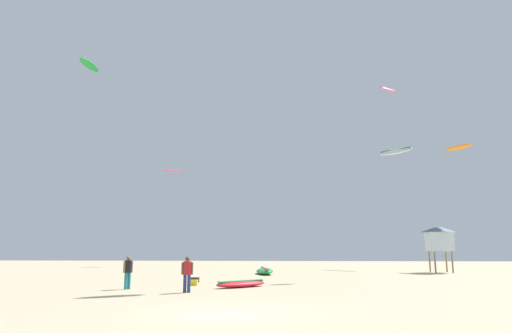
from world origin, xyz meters
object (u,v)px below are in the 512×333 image
at_px(kite_grounded_mid, 241,284).
at_px(cooler_box, 195,280).
at_px(person_midground, 128,270).
at_px(kite_aloft_0, 173,171).
at_px(kite_aloft_2, 458,147).
at_px(kite_grounded_near, 265,271).
at_px(gear_bag, 193,283).
at_px(kite_aloft_1, 89,65).
at_px(kite_aloft_5, 395,151).
at_px(person_foreground, 187,271).
at_px(kite_aloft_3, 389,90).
at_px(lifeguard_tower, 439,238).

xyz_separation_m(kite_grounded_mid, cooler_box, (-3.35, 3.38, -0.03)).
distance_m(person_midground, kite_aloft_0, 34.92).
bearing_deg(kite_aloft_2, kite_grounded_near, -157.76).
xyz_separation_m(gear_bag, kite_aloft_1, (-17.67, 21.86, 23.57)).
bearing_deg(kite_aloft_5, person_foreground, -121.65).
height_order(person_midground, kite_aloft_3, kite_aloft_3).
xyz_separation_m(kite_aloft_1, kite_aloft_2, (41.40, -2.14, -11.20)).
distance_m(kite_grounded_near, kite_aloft_2, 24.82).
distance_m(person_foreground, kite_grounded_mid, 4.07).
bearing_deg(cooler_box, kite_grounded_near, 66.10).
height_order(gear_bag, kite_aloft_1, kite_aloft_1).
bearing_deg(kite_grounded_near, kite_aloft_0, 125.13).
xyz_separation_m(person_midground, lifeguard_tower, (22.60, 17.78, 2.02)).
distance_m(kite_grounded_near, kite_grounded_mid, 12.67).
bearing_deg(kite_grounded_near, lifeguard_tower, 12.71).
xyz_separation_m(kite_aloft_0, kite_aloft_2, (32.87, -10.15, 0.36)).
bearing_deg(kite_aloft_2, kite_aloft_3, -132.29).
height_order(kite_grounded_mid, kite_aloft_5, kite_aloft_5).
bearing_deg(kite_aloft_3, person_midground, -145.23).
distance_m(cooler_box, gear_bag, 2.31).
xyz_separation_m(person_midground, cooler_box, (2.69, 4.95, -0.88)).
distance_m(kite_aloft_0, kite_aloft_5, 28.14).
relative_size(kite_grounded_near, kite_aloft_0, 1.91).
bearing_deg(gear_bag, kite_aloft_0, 107.01).
distance_m(person_foreground, kite_grounded_near, 16.14).
distance_m(kite_aloft_1, kite_aloft_5, 37.80).
height_order(kite_grounded_near, kite_aloft_0, kite_aloft_0).
bearing_deg(gear_bag, kite_aloft_2, 39.72).
relative_size(gear_bag, kite_aloft_0, 0.22).
distance_m(person_foreground, gear_bag, 4.38).
xyz_separation_m(person_midground, kite_grounded_mid, (6.04, 1.57, -0.84)).
distance_m(kite_grounded_near, lifeguard_tower, 16.43).
xyz_separation_m(person_foreground, kite_aloft_2, (23.17, 23.97, 11.49)).
relative_size(kite_grounded_mid, kite_aloft_0, 1.23).
relative_size(person_foreground, kite_aloft_5, 0.46).
relative_size(kite_grounded_mid, gear_bag, 5.59).
relative_size(person_midground, kite_aloft_2, 0.55).
bearing_deg(cooler_box, person_foreground, -82.01).
height_order(person_foreground, lifeguard_tower, lifeguard_tower).
relative_size(person_foreground, kite_aloft_3, 0.90).
distance_m(lifeguard_tower, kite_aloft_0, 33.52).
xyz_separation_m(kite_grounded_near, kite_aloft_0, (-12.89, 18.32, 11.89)).
bearing_deg(person_foreground, kite_aloft_1, -153.73).
bearing_deg(lifeguard_tower, kite_grounded_mid, -135.61).
bearing_deg(kite_grounded_near, kite_aloft_1, 154.30).
xyz_separation_m(person_foreground, person_midground, (-3.61, 1.59, -0.00)).
xyz_separation_m(person_midground, kite_grounded_near, (6.80, 14.21, -0.76)).
bearing_deg(kite_aloft_1, kite_aloft_0, 43.19).
relative_size(person_foreground, kite_aloft_2, 0.55).
distance_m(person_foreground, person_midground, 3.94).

